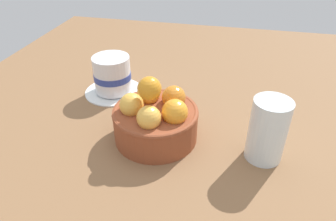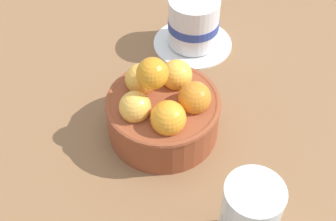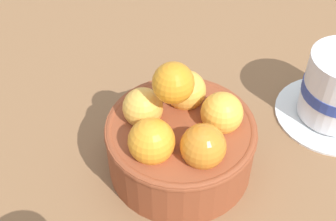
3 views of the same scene
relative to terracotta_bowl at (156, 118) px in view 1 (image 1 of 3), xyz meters
The scene contains 4 objects.
ground_plane 6.91cm from the terracotta_bowl, 160.18° to the right, with size 137.92×104.35×4.81cm, color brown.
terracotta_bowl is the anchor object (origin of this frame).
coffee_cup 20.40cm from the terracotta_bowl, 135.93° to the right, with size 13.67×13.67×9.01cm.
water_glass 19.89cm from the terracotta_bowl, 86.84° to the left, with size 6.43×6.43×11.48cm, color silver.
Camera 1 is at (45.24, 12.52, 37.23)cm, focal length 33.03 mm.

